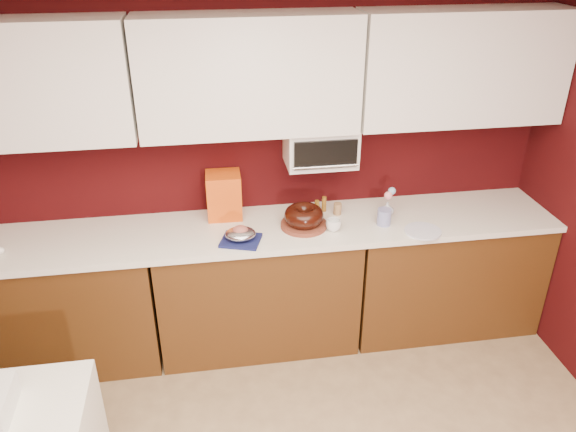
{
  "coord_description": "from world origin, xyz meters",
  "views": [
    {
      "loc": [
        -0.29,
        -1.24,
        2.65
      ],
      "look_at": [
        0.2,
        1.84,
        1.02
      ],
      "focal_mm": 35.0,
      "sensor_mm": 36.0,
      "label": 1
    }
  ],
  "objects_px": {
    "bundt_cake": "(304,216)",
    "foil_ham_nest": "(240,234)",
    "toaster_oven": "(320,146)",
    "pandoro_box": "(224,195)",
    "flower_vase": "(387,208)",
    "coffee_mug": "(333,224)",
    "blue_jar": "(384,217)"
  },
  "relations": [
    {
      "from": "bundt_cake",
      "to": "coffee_mug",
      "type": "distance_m",
      "value": 0.2
    },
    {
      "from": "toaster_oven",
      "to": "blue_jar",
      "type": "bearing_deg",
      "value": -33.45
    },
    {
      "from": "flower_vase",
      "to": "blue_jar",
      "type": "bearing_deg",
      "value": -116.17
    },
    {
      "from": "foil_ham_nest",
      "to": "flower_vase",
      "type": "bearing_deg",
      "value": 11.29
    },
    {
      "from": "foil_ham_nest",
      "to": "toaster_oven",
      "type": "bearing_deg",
      "value": 30.64
    },
    {
      "from": "foil_ham_nest",
      "to": "blue_jar",
      "type": "distance_m",
      "value": 0.94
    },
    {
      "from": "bundt_cake",
      "to": "foil_ham_nest",
      "type": "xyz_separation_m",
      "value": [
        -0.42,
        -0.13,
        -0.03
      ]
    },
    {
      "from": "toaster_oven",
      "to": "bundt_cake",
      "type": "relative_size",
      "value": 1.76
    },
    {
      "from": "blue_jar",
      "to": "flower_vase",
      "type": "height_order",
      "value": "flower_vase"
    },
    {
      "from": "bundt_cake",
      "to": "flower_vase",
      "type": "bearing_deg",
      "value": 6.91
    },
    {
      "from": "pandoro_box",
      "to": "foil_ham_nest",
      "type": "bearing_deg",
      "value": -77.1
    },
    {
      "from": "bundt_cake",
      "to": "pandoro_box",
      "type": "xyz_separation_m",
      "value": [
        -0.5,
        0.23,
        0.07
      ]
    },
    {
      "from": "foil_ham_nest",
      "to": "flower_vase",
      "type": "distance_m",
      "value": 1.02
    },
    {
      "from": "bundt_cake",
      "to": "foil_ham_nest",
      "type": "distance_m",
      "value": 0.44
    },
    {
      "from": "coffee_mug",
      "to": "bundt_cake",
      "type": "bearing_deg",
      "value": 156.3
    },
    {
      "from": "foil_ham_nest",
      "to": "blue_jar",
      "type": "xyz_separation_m",
      "value": [
        0.94,
        0.08,
        -0.0
      ]
    },
    {
      "from": "toaster_oven",
      "to": "pandoro_box",
      "type": "distance_m",
      "value": 0.71
    },
    {
      "from": "foil_ham_nest",
      "to": "coffee_mug",
      "type": "relative_size",
      "value": 2.03
    },
    {
      "from": "flower_vase",
      "to": "foil_ham_nest",
      "type": "bearing_deg",
      "value": -168.71
    },
    {
      "from": "bundt_cake",
      "to": "coffee_mug",
      "type": "xyz_separation_m",
      "value": [
        0.18,
        -0.08,
        -0.03
      ]
    },
    {
      "from": "blue_jar",
      "to": "foil_ham_nest",
      "type": "bearing_deg",
      "value": -175.18
    },
    {
      "from": "pandoro_box",
      "to": "blue_jar",
      "type": "height_order",
      "value": "pandoro_box"
    },
    {
      "from": "pandoro_box",
      "to": "coffee_mug",
      "type": "distance_m",
      "value": 0.75
    },
    {
      "from": "toaster_oven",
      "to": "pandoro_box",
      "type": "relative_size",
      "value": 1.47
    },
    {
      "from": "foil_ham_nest",
      "to": "blue_jar",
      "type": "bearing_deg",
      "value": 4.82
    },
    {
      "from": "foil_ham_nest",
      "to": "coffee_mug",
      "type": "distance_m",
      "value": 0.6
    },
    {
      "from": "pandoro_box",
      "to": "blue_jar",
      "type": "distance_m",
      "value": 1.06
    },
    {
      "from": "toaster_oven",
      "to": "bundt_cake",
      "type": "distance_m",
      "value": 0.47
    },
    {
      "from": "toaster_oven",
      "to": "foil_ham_nest",
      "type": "relative_size",
      "value": 2.37
    },
    {
      "from": "toaster_oven",
      "to": "flower_vase",
      "type": "height_order",
      "value": "toaster_oven"
    },
    {
      "from": "toaster_oven",
      "to": "blue_jar",
      "type": "distance_m",
      "value": 0.62
    },
    {
      "from": "toaster_oven",
      "to": "bundt_cake",
      "type": "bearing_deg",
      "value": -124.71
    }
  ]
}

